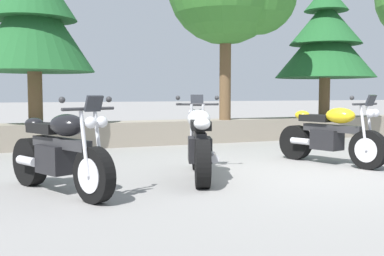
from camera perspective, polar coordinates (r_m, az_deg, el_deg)
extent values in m
plane|color=gray|center=(6.95, 14.09, -5.74)|extent=(120.00, 120.00, 0.00)
cube|color=gray|center=(11.13, -0.55, -0.44)|extent=(36.00, 0.80, 0.55)
cylinder|color=black|center=(5.13, -12.08, -5.73)|extent=(0.39, 0.62, 0.62)
cylinder|color=black|center=(6.36, -19.48, -3.95)|extent=(0.42, 0.64, 0.62)
cylinder|color=silver|center=(5.13, -12.08, -5.73)|extent=(0.31, 0.42, 0.38)
cube|color=black|center=(5.76, -16.45, -3.71)|extent=(0.49, 0.57, 0.34)
cube|color=#2D2D30|center=(5.65, -15.99, -1.81)|extent=(0.59, 1.06, 0.12)
ellipsoid|color=black|center=(5.51, -15.24, 0.34)|extent=(0.53, 0.61, 0.26)
cube|color=black|center=(5.92, -17.65, -0.02)|extent=(0.47, 0.62, 0.12)
ellipsoid|color=black|center=(6.18, -19.00, 0.49)|extent=(0.32, 0.35, 0.16)
cylinder|color=#2D2D30|center=(5.13, -12.72, 2.34)|extent=(0.61, 0.31, 0.04)
sphere|color=silver|center=(5.06, -11.15, 0.75)|extent=(0.13, 0.13, 0.13)
sphere|color=silver|center=(4.98, -12.46, 0.68)|extent=(0.13, 0.13, 0.13)
cube|color=#26282D|center=(5.04, -12.09, 3.00)|extent=(0.22, 0.17, 0.18)
cylinder|color=silver|center=(6.07, -19.80, -3.87)|extent=(0.26, 0.39, 0.11)
cylinder|color=silver|center=(5.17, -11.58, -1.63)|extent=(0.11, 0.17, 0.73)
cylinder|color=silver|center=(5.07, -13.24, -1.77)|extent=(0.11, 0.17, 0.73)
sphere|color=#2D2D30|center=(5.33, -10.29, 3.52)|extent=(0.07, 0.07, 0.07)
sphere|color=#2D2D30|center=(5.00, -15.86, 3.38)|extent=(0.07, 0.07, 0.07)
cylinder|color=black|center=(7.24, 0.62, -2.73)|extent=(0.34, 0.63, 0.62)
cylinder|color=black|center=(5.81, 1.33, -4.46)|extent=(0.38, 0.64, 0.62)
cylinder|color=silver|center=(7.24, 0.62, -2.73)|extent=(0.28, 0.42, 0.38)
cube|color=black|center=(6.46, 0.96, -2.68)|extent=(0.46, 0.56, 0.34)
cube|color=#2D2D30|center=(6.54, 0.92, -0.84)|extent=(0.50, 1.08, 0.12)
ellipsoid|color=white|center=(6.67, 0.85, 1.16)|extent=(0.50, 0.60, 0.26)
cube|color=black|center=(6.20, 1.08, 0.36)|extent=(0.43, 0.61, 0.12)
ellipsoid|color=white|center=(5.90, 1.25, 0.55)|extent=(0.30, 0.34, 0.16)
cylinder|color=#2D2D30|center=(7.10, 0.66, 2.97)|extent=(0.63, 0.26, 0.04)
sphere|color=silver|center=(7.25, 0.05, 1.89)|extent=(0.13, 0.13, 0.13)
sphere|color=silver|center=(7.25, 1.16, 1.89)|extent=(0.13, 0.13, 0.13)
cube|color=#26282D|center=(7.20, 0.62, 3.46)|extent=(0.22, 0.16, 0.18)
cylinder|color=silver|center=(6.05, 2.70, -3.64)|extent=(0.23, 0.39, 0.11)
cylinder|color=silver|center=(7.16, -0.08, 0.09)|extent=(0.10, 0.17, 0.73)
cylinder|color=silver|center=(7.17, 1.36, 0.10)|extent=(0.10, 0.17, 0.73)
sphere|color=#2D2D30|center=(7.05, -1.76, 3.77)|extent=(0.07, 0.07, 0.07)
sphere|color=#2D2D30|center=(7.08, 3.11, 3.77)|extent=(0.07, 0.07, 0.07)
cylinder|color=black|center=(7.75, 21.05, -2.55)|extent=(0.31, 0.63, 0.62)
cylinder|color=black|center=(8.57, 12.75, -1.74)|extent=(0.35, 0.65, 0.62)
cylinder|color=silver|center=(7.75, 21.05, -2.55)|extent=(0.26, 0.41, 0.38)
cube|color=black|center=(8.15, 16.41, -1.40)|extent=(0.44, 0.55, 0.34)
cube|color=#2D2D30|center=(8.08, 17.02, -0.04)|extent=(0.44, 1.10, 0.12)
ellipsoid|color=yellow|center=(7.98, 17.94, 1.47)|extent=(0.47, 0.59, 0.26)
cube|color=black|center=(8.26, 15.17, 1.20)|extent=(0.41, 0.61, 0.12)
ellipsoid|color=yellow|center=(8.44, 13.54, 1.57)|extent=(0.29, 0.33, 0.16)
cylinder|color=#2D2D30|center=(7.74, 20.68, 2.80)|extent=(0.64, 0.22, 0.04)
sphere|color=silver|center=(7.73, 21.81, 1.73)|extent=(0.13, 0.13, 0.13)
sphere|color=silver|center=(7.61, 21.28, 1.71)|extent=(0.13, 0.13, 0.13)
cube|color=#26282D|center=(7.69, 21.33, 3.22)|extent=(0.22, 0.15, 0.18)
cylinder|color=silver|center=(8.29, 13.34, -1.60)|extent=(0.21, 0.40, 0.11)
cylinder|color=silver|center=(7.81, 21.20, 0.15)|extent=(0.09, 0.17, 0.73)
cylinder|color=silver|center=(7.66, 20.52, 0.09)|extent=(0.09, 0.17, 0.73)
sphere|color=#2D2D30|center=(8.02, 21.57, 3.53)|extent=(0.07, 0.07, 0.07)
sphere|color=#2D2D30|center=(7.50, 19.25, 3.56)|extent=(0.07, 0.07, 0.07)
cylinder|color=brown|center=(10.40, -18.91, 4.60)|extent=(0.30, 0.30, 1.48)
cone|color=#1E5628|center=(10.50, -19.10, 12.05)|extent=(2.53, 2.53, 1.98)
cylinder|color=brown|center=(11.30, 4.14, 6.57)|extent=(0.28, 0.28, 2.19)
cylinder|color=brown|center=(13.36, 16.13, 4.47)|extent=(0.30, 0.30, 1.45)
cone|color=#1E5628|center=(13.42, 16.24, 9.57)|extent=(2.74, 2.74, 1.67)
cone|color=#1E5628|center=(13.50, 16.30, 12.46)|extent=(1.98, 1.98, 1.20)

